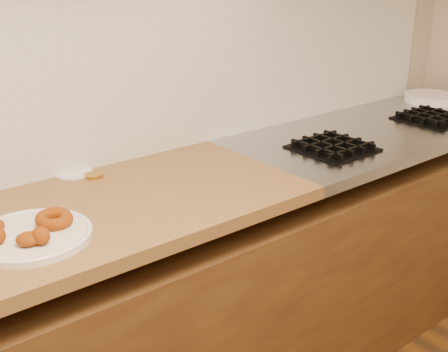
{
  "coord_description": "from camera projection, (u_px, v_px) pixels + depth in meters",
  "views": [
    {
      "loc": [
        -0.74,
        0.33,
        1.55
      ],
      "look_at": [
        0.27,
        1.59,
        0.93
      ],
      "focal_mm": 45.0,
      "sensor_mm": 36.0,
      "label": 1
    }
  ],
  "objects": [
    {
      "name": "plate_stack",
      "position": [
        431.0,
        98.0,
        2.76
      ],
      "size": [
        0.25,
        0.25,
        0.04
      ],
      "color": "white",
      "rests_on": "stovetop"
    },
    {
      "name": "base_cabinet",
      "position": [
        141.0,
        340.0,
        1.84
      ],
      "size": [
        3.6,
        0.6,
        0.77
      ],
      "primitive_type": "cube",
      "color": "brown",
      "rests_on": "floor"
    },
    {
      "name": "donut_plate",
      "position": [
        31.0,
        236.0,
        1.4
      ],
      "size": [
        0.3,
        0.3,
        0.02
      ],
      "primitive_type": "cylinder",
      "color": "silver",
      "rests_on": "butcher_block"
    },
    {
      "name": "stovetop",
      "position": [
        373.0,
        132.0,
        2.34
      ],
      "size": [
        1.3,
        0.62,
        0.04
      ],
      "primitive_type": "cube",
      "color": "#9EA0A5",
      "rests_on": "base_cabinet"
    },
    {
      "name": "tub_lid",
      "position": [
        74.0,
        173.0,
        1.83
      ],
      "size": [
        0.15,
        0.15,
        0.01
      ],
      "primitive_type": "cylinder",
      "rotation": [
        0.0,
        0.0,
        0.29
      ],
      "color": "silver",
      "rests_on": "butcher_block"
    },
    {
      "name": "backsplash",
      "position": [
        78.0,
        79.0,
        1.76
      ],
      "size": [
        3.6,
        0.02,
        0.6
      ],
      "primitive_type": "cube",
      "color": "beige",
      "rests_on": "wall_back"
    },
    {
      "name": "ring_donut",
      "position": [
        54.0,
        219.0,
        1.43
      ],
      "size": [
        0.13,
        0.13,
        0.04
      ],
      "primitive_type": "torus",
      "rotation": [
        0.1,
        0.0,
        0.4
      ],
      "color": "#78360A",
      "rests_on": "donut_plate"
    },
    {
      "name": "fried_dough_chunks",
      "position": [
        19.0,
        235.0,
        1.34
      ],
      "size": [
        0.13,
        0.18,
        0.04
      ],
      "color": "#78360A",
      "rests_on": "donut_plate"
    },
    {
      "name": "burner_grates",
      "position": [
        386.0,
        131.0,
        2.25
      ],
      "size": [
        0.91,
        0.26,
        0.03
      ],
      "color": "black",
      "rests_on": "stovetop"
    },
    {
      "name": "brass_jar_lid",
      "position": [
        94.0,
        175.0,
        1.8
      ],
      "size": [
        0.08,
        0.08,
        0.01
      ],
      "primitive_type": "cylinder",
      "rotation": [
        0.0,
        0.0,
        0.37
      ],
      "color": "#B7892B",
      "rests_on": "butcher_block"
    },
    {
      "name": "wall_back",
      "position": [
        72.0,
        30.0,
        1.72
      ],
      "size": [
        4.0,
        0.02,
        2.7
      ],
      "primitive_type": "cube",
      "color": "#C5B496",
      "rests_on": "ground"
    }
  ]
}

